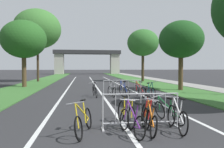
# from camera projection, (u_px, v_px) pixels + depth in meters

# --- Properties ---
(grass_verge_left) EXTENTS (3.50, 66.96, 0.05)m
(grass_verge_left) POSITION_uv_depth(u_px,v_px,m) (44.00, 81.00, 28.78)
(grass_verge_left) COLOR #386B2D
(grass_verge_left) RESTS_ON ground
(grass_verge_right) EXTENTS (3.50, 66.96, 0.05)m
(grass_verge_right) POSITION_uv_depth(u_px,v_px,m) (138.00, 80.00, 30.48)
(grass_verge_right) COLOR #386B2D
(grass_verge_right) RESTS_ON ground
(sidewalk_path_right) EXTENTS (2.24, 66.96, 0.08)m
(sidewalk_path_right) POSITION_uv_depth(u_px,v_px,m) (157.00, 80.00, 30.86)
(sidewalk_path_right) COLOR gray
(sidewalk_path_right) RESTS_ON ground
(lane_stripe_center) EXTENTS (0.14, 38.73, 0.01)m
(lane_stripe_center) POSITION_uv_depth(u_px,v_px,m) (96.00, 85.00, 21.68)
(lane_stripe_center) COLOR silver
(lane_stripe_center) RESTS_ON ground
(lane_stripe_right_lane) EXTENTS (0.14, 38.73, 0.01)m
(lane_stripe_right_lane) POSITION_uv_depth(u_px,v_px,m) (121.00, 85.00, 22.02)
(lane_stripe_right_lane) COLOR silver
(lane_stripe_right_lane) RESTS_ON ground
(lane_stripe_left_lane) EXTENTS (0.14, 38.73, 0.01)m
(lane_stripe_left_lane) POSITION_uv_depth(u_px,v_px,m) (70.00, 86.00, 21.34)
(lane_stripe_left_lane) COLOR silver
(lane_stripe_left_lane) RESTS_ON ground
(overpass_bridge) EXTENTS (17.35, 3.19, 6.22)m
(overpass_bridge) POSITION_uv_depth(u_px,v_px,m) (87.00, 58.00, 57.18)
(overpass_bridge) COLOR #2D2D30
(overpass_bridge) RESTS_ON ground
(tree_left_pine_near) EXTENTS (3.99, 3.99, 6.02)m
(tree_left_pine_near) POSITION_uv_depth(u_px,v_px,m) (24.00, 39.00, 19.54)
(tree_left_pine_near) COLOR #4C3823
(tree_left_pine_near) RESTS_ON ground
(tree_left_pine_far) EXTENTS (5.70, 5.70, 8.93)m
(tree_left_pine_far) POSITION_uv_depth(u_px,v_px,m) (37.00, 29.00, 26.82)
(tree_left_pine_far) COLOR #3D2D1E
(tree_left_pine_far) RESTS_ON ground
(tree_right_cypress_far) EXTENTS (3.39, 3.39, 5.41)m
(tree_right_cypress_far) POSITION_uv_depth(u_px,v_px,m) (181.00, 40.00, 16.85)
(tree_right_cypress_far) COLOR #4C3823
(tree_right_cypress_far) RESTS_ON ground
(tree_right_maple_mid) EXTENTS (3.97, 3.97, 6.61)m
(tree_right_maple_mid) POSITION_uv_depth(u_px,v_px,m) (143.00, 43.00, 27.61)
(tree_right_maple_mid) COLOR #3D2D1E
(tree_right_maple_mid) RESTS_ON ground
(crowd_barrier_nearest) EXTENTS (2.33, 0.46, 1.05)m
(crowd_barrier_nearest) POSITION_uv_depth(u_px,v_px,m) (141.00, 111.00, 6.47)
(crowd_barrier_nearest) COLOR #ADADB2
(crowd_barrier_nearest) RESTS_ON ground
(crowd_barrier_second) EXTENTS (2.33, 0.46, 1.05)m
(crowd_barrier_second) POSITION_uv_depth(u_px,v_px,m) (122.00, 89.00, 13.08)
(crowd_barrier_second) COLOR #ADADB2
(crowd_barrier_second) RESTS_ON ground
(bicycle_yellow_0) EXTENTS (0.48, 1.73, 0.90)m
(bicycle_yellow_0) POSITION_uv_depth(u_px,v_px,m) (126.00, 113.00, 6.89)
(bicycle_yellow_0) COLOR black
(bicycle_yellow_0) RESTS_ON ground
(bicycle_red_1) EXTENTS (0.59, 1.62, 0.97)m
(bicycle_red_1) POSITION_uv_depth(u_px,v_px,m) (140.00, 90.00, 13.58)
(bicycle_red_1) COLOR black
(bicycle_red_1) RESTS_ON ground
(bicycle_green_2) EXTENTS (0.70, 1.68, 0.88)m
(bicycle_green_2) POSITION_uv_depth(u_px,v_px,m) (168.00, 112.00, 7.15)
(bicycle_green_2) COLOR black
(bicycle_green_2) RESTS_ON ground
(bicycle_purple_3) EXTENTS (0.48, 1.57, 0.92)m
(bicycle_purple_3) POSITION_uv_depth(u_px,v_px,m) (132.00, 122.00, 5.85)
(bicycle_purple_3) COLOR black
(bicycle_purple_3) RESTS_ON ground
(bicycle_silver_4) EXTENTS (0.57, 1.62, 0.95)m
(bicycle_silver_4) POSITION_uv_depth(u_px,v_px,m) (112.00, 91.00, 13.57)
(bicycle_silver_4) COLOR black
(bicycle_silver_4) RESTS_ON ground
(bicycle_white_5) EXTENTS (0.54, 1.63, 0.98)m
(bicycle_white_5) POSITION_uv_depth(u_px,v_px,m) (177.00, 118.00, 6.23)
(bicycle_white_5) COLOR black
(bicycle_white_5) RESTS_ON ground
(bicycle_blue_6) EXTENTS (0.64, 1.69, 1.02)m
(bicycle_blue_6) POSITION_uv_depth(u_px,v_px,m) (124.00, 90.00, 13.59)
(bicycle_blue_6) COLOR black
(bicycle_blue_6) RESTS_ON ground
(bicycle_black_7) EXTENTS (0.54, 1.70, 0.92)m
(bicycle_black_7) POSITION_uv_depth(u_px,v_px,m) (95.00, 91.00, 13.43)
(bicycle_black_7) COLOR black
(bicycle_black_7) RESTS_ON ground
(bicycle_teal_8) EXTENTS (0.54, 1.74, 1.02)m
(bicycle_teal_8) POSITION_uv_depth(u_px,v_px,m) (150.00, 92.00, 12.71)
(bicycle_teal_8) COLOR black
(bicycle_teal_8) RESTS_ON ground
(bicycle_orange_9) EXTENTS (0.52, 1.68, 0.88)m
(bicycle_orange_9) POSITION_uv_depth(u_px,v_px,m) (149.00, 120.00, 6.08)
(bicycle_orange_9) COLOR black
(bicycle_orange_9) RESTS_ON ground
(bicycle_yellow_10) EXTENTS (0.73, 1.70, 0.98)m
(bicycle_yellow_10) POSITION_uv_depth(u_px,v_px,m) (84.00, 121.00, 5.90)
(bicycle_yellow_10) COLOR black
(bicycle_yellow_10) RESTS_ON ground
(bicycle_red_11) EXTENTS (0.45, 1.65, 0.93)m
(bicycle_red_11) POSITION_uv_depth(u_px,v_px,m) (146.00, 114.00, 6.86)
(bicycle_red_11) COLOR black
(bicycle_red_11) RESTS_ON ground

